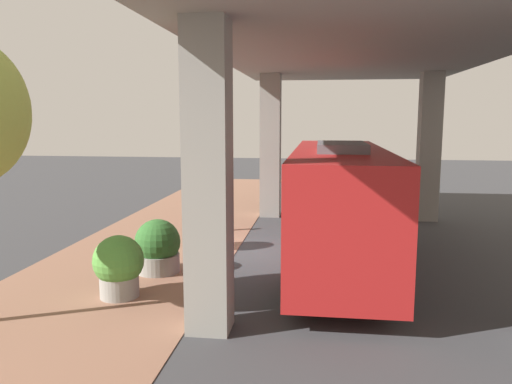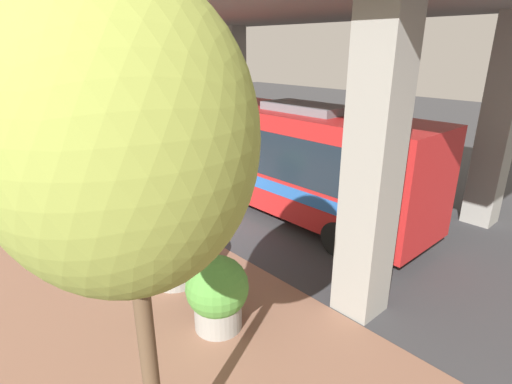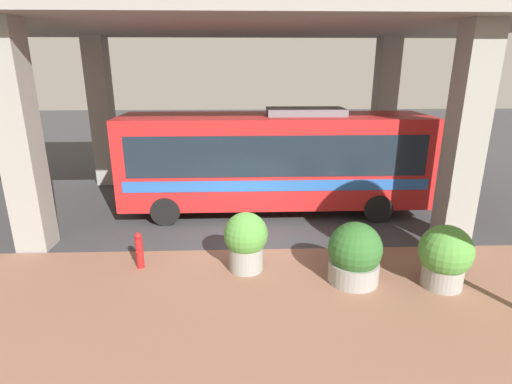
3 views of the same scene
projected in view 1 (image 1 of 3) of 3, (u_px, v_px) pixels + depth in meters
ground_plane at (237, 251)px, 17.09m from camera, size 80.00×80.00×0.00m
sidewalk_strip at (153, 248)px, 17.47m from camera, size 6.00×40.00×0.02m
overpass at (361, 63)px, 15.66m from camera, size 9.40×20.75×7.08m
bus at (339, 198)px, 15.34m from camera, size 2.81×10.90×3.83m
fire_hydrant at (225, 218)px, 20.02m from camera, size 0.41×0.20×1.04m
planter_front at (119, 266)px, 12.56m from camera, size 1.28×1.28×1.61m
planter_middle at (158, 248)px, 14.63m from camera, size 1.33×1.33×1.59m
planter_back at (204, 226)px, 17.18m from camera, size 1.17×1.17×1.61m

